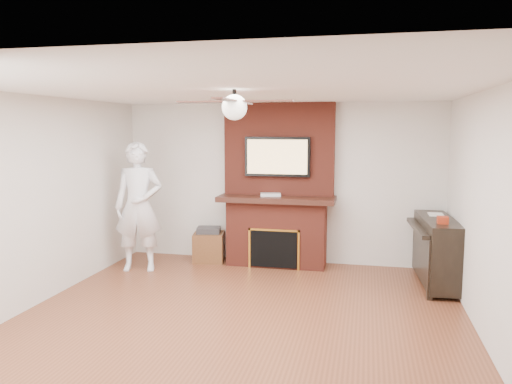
% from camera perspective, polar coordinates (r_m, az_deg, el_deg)
% --- Properties ---
extents(room_shell, '(5.36, 5.86, 2.86)m').
position_cam_1_polar(room_shell, '(5.21, -2.42, -2.19)').
color(room_shell, brown).
rests_on(room_shell, ground).
extents(fireplace, '(1.78, 0.64, 2.50)m').
position_cam_1_polar(fireplace, '(7.71, 2.49, -1.02)').
color(fireplace, maroon).
rests_on(fireplace, ground).
extents(tv, '(1.00, 0.08, 0.60)m').
position_cam_1_polar(tv, '(7.60, 2.46, 4.05)').
color(tv, black).
rests_on(tv, fireplace).
extents(ceiling_fan, '(1.21, 1.21, 0.31)m').
position_cam_1_polar(ceiling_fan, '(5.15, -2.48, 9.77)').
color(ceiling_fan, black).
rests_on(ceiling_fan, room_shell).
extents(person, '(0.80, 0.63, 1.92)m').
position_cam_1_polar(person, '(7.58, -13.28, -1.63)').
color(person, white).
rests_on(person, ground).
extents(side_table, '(0.55, 0.55, 0.55)m').
position_cam_1_polar(side_table, '(8.05, -5.40, -6.09)').
color(side_table, '#563118').
rests_on(side_table, ground).
extents(piano, '(0.61, 1.43, 1.01)m').
position_cam_1_polar(piano, '(7.17, 19.92, -6.19)').
color(piano, black).
rests_on(piano, ground).
extents(cable_box, '(0.34, 0.24, 0.04)m').
position_cam_1_polar(cable_box, '(7.62, 1.67, -0.31)').
color(cable_box, silver).
rests_on(cable_box, fireplace).
extents(candle_orange, '(0.08, 0.08, 0.12)m').
position_cam_1_polar(candle_orange, '(7.73, 1.01, -8.08)').
color(candle_orange, orange).
rests_on(candle_orange, ground).
extents(candle_green, '(0.08, 0.08, 0.08)m').
position_cam_1_polar(candle_green, '(7.70, 2.14, -8.29)').
color(candle_green, '#3C8736').
rests_on(candle_green, ground).
extents(candle_cream, '(0.09, 0.09, 0.10)m').
position_cam_1_polar(candle_cream, '(7.73, 3.03, -8.15)').
color(candle_cream, beige).
rests_on(candle_cream, ground).
extents(candle_blue, '(0.07, 0.07, 0.08)m').
position_cam_1_polar(candle_blue, '(7.70, 4.09, -8.30)').
color(candle_blue, '#3942AD').
rests_on(candle_blue, ground).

